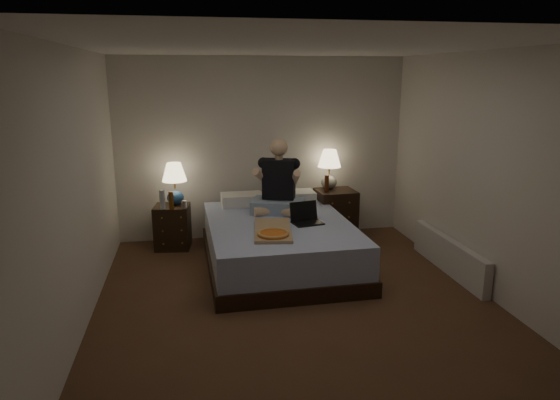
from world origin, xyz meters
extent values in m
cube|color=brown|center=(0.00, 0.00, 0.00)|extent=(4.00, 4.50, 0.00)
cube|color=white|center=(0.00, 0.00, 2.50)|extent=(4.00, 4.50, 0.00)
cube|color=beige|center=(0.00, 2.25, 1.25)|extent=(4.00, 0.00, 2.50)
cube|color=beige|center=(0.00, -2.25, 1.25)|extent=(4.00, 0.00, 2.50)
cube|color=beige|center=(-2.00, 0.00, 1.25)|extent=(0.00, 4.50, 2.50)
cube|color=beige|center=(2.00, 0.00, 1.25)|extent=(0.00, 4.50, 2.50)
cube|color=#5F79BF|center=(0.01, 1.02, 0.28)|extent=(1.70, 2.24, 0.55)
cube|color=black|center=(-1.27, 1.90, 0.29)|extent=(0.49, 0.46, 0.58)
cube|color=black|center=(0.99, 1.95, 0.34)|extent=(0.55, 0.50, 0.68)
cylinder|color=silver|center=(-1.37, 1.76, 0.70)|extent=(0.07, 0.07, 0.25)
cylinder|color=#AEADA9|center=(-1.10, 1.76, 0.63)|extent=(0.07, 0.07, 0.10)
cylinder|color=#61370D|center=(-1.26, 1.73, 0.69)|extent=(0.06, 0.06, 0.23)
cylinder|color=#57240C|center=(0.83, 1.89, 0.80)|extent=(0.06, 0.06, 0.23)
cube|color=silver|center=(1.93, 0.47, 0.20)|extent=(0.10, 1.60, 0.40)
camera|label=1|loc=(-1.00, -4.58, 2.26)|focal=32.00mm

